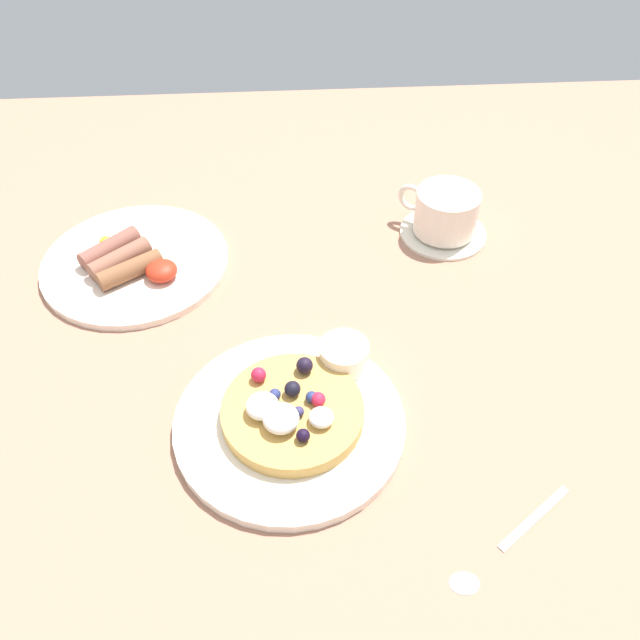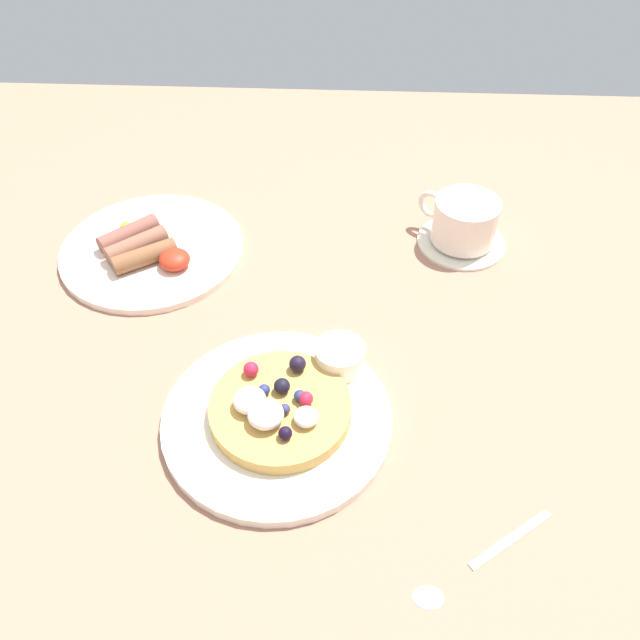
% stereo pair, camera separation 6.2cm
% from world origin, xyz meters
% --- Properties ---
extents(ground_plane, '(1.73, 1.40, 0.03)m').
position_xyz_m(ground_plane, '(0.00, 0.00, -0.01)').
color(ground_plane, '#A06F58').
extents(pancake_plate, '(0.25, 0.25, 0.01)m').
position_xyz_m(pancake_plate, '(0.01, -0.09, 0.01)').
color(pancake_plate, white).
rests_on(pancake_plate, ground_plane).
extents(pancake_with_berries, '(0.15, 0.15, 0.04)m').
position_xyz_m(pancake_with_berries, '(0.02, -0.09, 0.03)').
color(pancake_with_berries, tan).
rests_on(pancake_with_berries, pancake_plate).
extents(syrup_ramekin, '(0.06, 0.06, 0.03)m').
position_xyz_m(syrup_ramekin, '(0.08, -0.01, 0.03)').
color(syrup_ramekin, white).
rests_on(syrup_ramekin, pancake_plate).
extents(breakfast_plate, '(0.25, 0.25, 0.01)m').
position_xyz_m(breakfast_plate, '(-0.19, 0.19, 0.01)').
color(breakfast_plate, '#F8E3CE').
rests_on(breakfast_plate, ground_plane).
extents(fried_breakfast, '(0.14, 0.13, 0.03)m').
position_xyz_m(fried_breakfast, '(-0.20, 0.18, 0.02)').
color(fried_breakfast, brown).
rests_on(fried_breakfast, breakfast_plate).
extents(coffee_saucer, '(0.12, 0.12, 0.01)m').
position_xyz_m(coffee_saucer, '(0.25, 0.24, 0.00)').
color(coffee_saucer, '#EFE6CE').
rests_on(coffee_saucer, ground_plane).
extents(coffee_cup, '(0.11, 0.09, 0.06)m').
position_xyz_m(coffee_cup, '(0.25, 0.24, 0.04)').
color(coffee_cup, white).
rests_on(coffee_cup, coffee_saucer).
extents(teaspoon, '(0.14, 0.10, 0.01)m').
position_xyz_m(teaspoon, '(0.20, -0.25, 0.00)').
color(teaspoon, silver).
rests_on(teaspoon, ground_plane).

